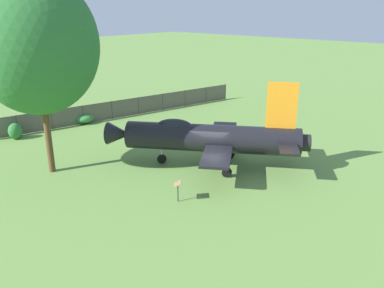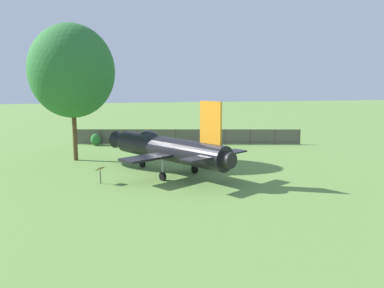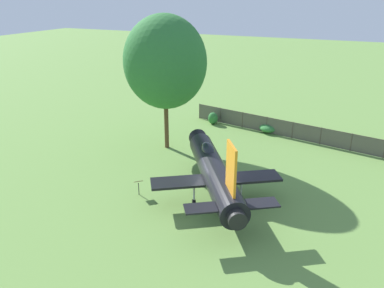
% 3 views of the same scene
% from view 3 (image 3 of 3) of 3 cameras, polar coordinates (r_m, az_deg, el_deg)
% --- Properties ---
extents(ground_plane, '(200.00, 200.00, 0.00)m').
position_cam_3_polar(ground_plane, '(26.63, 3.29, -7.95)').
color(ground_plane, '#668E42').
extents(display_jet, '(9.33, 11.86, 5.53)m').
position_cam_3_polar(display_jet, '(26.06, 3.21, -3.85)').
color(display_jet, black).
rests_on(display_jet, ground_plane).
extents(shade_tree, '(7.17, 6.43, 11.59)m').
position_cam_3_polar(shade_tree, '(32.87, -4.05, 11.97)').
color(shade_tree, brown).
rests_on(shade_tree, ground_plane).
extents(perimeter_fence, '(23.95, 5.11, 1.66)m').
position_cam_3_polar(perimeter_fence, '(37.49, 16.60, 1.64)').
color(perimeter_fence, '#4C4238').
rests_on(perimeter_fence, ground_plane).
extents(shrub_near_fence, '(1.05, 0.95, 1.27)m').
position_cam_3_polar(shrub_near_fence, '(40.92, 3.13, 3.83)').
color(shrub_near_fence, '#2D7033').
rests_on(shrub_near_fence, ground_plane).
extents(shrub_by_tree, '(1.88, 2.25, 0.91)m').
position_cam_3_polar(shrub_by_tree, '(39.46, 11.34, 2.47)').
color(shrub_by_tree, '#387F3D').
rests_on(shrub_by_tree, ground_plane).
extents(info_plaque, '(0.71, 0.70, 1.14)m').
position_cam_3_polar(info_plaque, '(26.82, -7.95, -5.84)').
color(info_plaque, '#333333').
rests_on(info_plaque, ground_plane).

